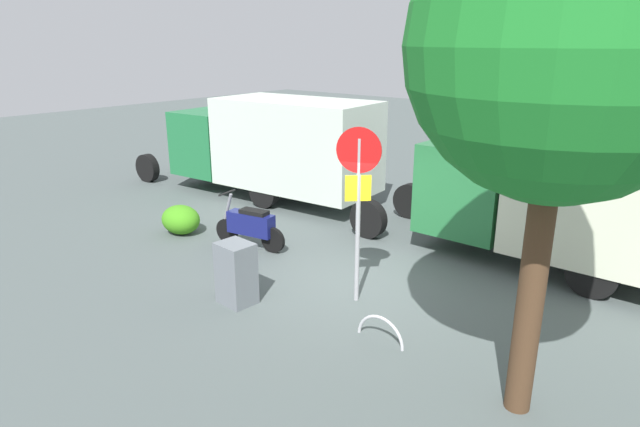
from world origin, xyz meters
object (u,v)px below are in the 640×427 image
object	(u,v)px
box_truck_near	(581,197)
street_tree	(563,49)
box_truck_far	(270,143)
bike_rack_hoop	(380,341)
utility_cabinet	(236,273)
stop_sign	(358,188)
motorcycle	(250,225)

from	to	relation	value
box_truck_near	street_tree	distance (m)	5.63
box_truck_far	bike_rack_hoop	distance (m)	8.56
box_truck_near	utility_cabinet	xyz separation A→B (m)	(4.10, 5.17, -0.99)
box_truck_far	stop_sign	distance (m)	7.02
box_truck_far	utility_cabinet	bearing A→B (deg)	125.17
stop_sign	box_truck_near	bearing A→B (deg)	-124.05
street_tree	utility_cabinet	bearing A→B (deg)	3.82
street_tree	box_truck_far	bearing A→B (deg)	-28.05
motorcycle	stop_sign	world-z (taller)	stop_sign
motorcycle	stop_sign	distance (m)	3.69
stop_sign	utility_cabinet	distance (m)	2.57
stop_sign	street_tree	xyz separation A→B (m)	(-3.29, 1.08, 2.27)
bike_rack_hoop	stop_sign	bearing A→B (deg)	-38.48
motorcycle	bike_rack_hoop	size ratio (longest dim) A/B	2.12
box_truck_near	box_truck_far	distance (m)	8.42
bike_rack_hoop	box_truck_far	bearing A→B (deg)	-33.88
utility_cabinet	bike_rack_hoop	world-z (taller)	utility_cabinet
box_truck_near	bike_rack_hoop	size ratio (longest dim) A/B	9.26
box_truck_near	box_truck_far	world-z (taller)	box_truck_far
motorcycle	box_truck_near	bearing A→B (deg)	-161.77
stop_sign	utility_cabinet	xyz separation A→B (m)	(1.56, 1.40, -1.50)
box_truck_near	street_tree	size ratio (longest dim) A/B	1.32
box_truck_near	street_tree	bearing A→B (deg)	98.45
box_truck_far	utility_cabinet	xyz separation A→B (m)	(-4.33, 5.21, -1.04)
utility_cabinet	stop_sign	bearing A→B (deg)	-138.00
box_truck_far	street_tree	world-z (taller)	street_tree
box_truck_near	stop_sign	world-z (taller)	stop_sign
street_tree	utility_cabinet	world-z (taller)	street_tree
motorcycle	stop_sign	size ratio (longest dim) A/B	0.58
box_truck_far	street_tree	bearing A→B (deg)	147.44
motorcycle	utility_cabinet	bearing A→B (deg)	121.19
stop_sign	utility_cabinet	size ratio (longest dim) A/B	2.78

